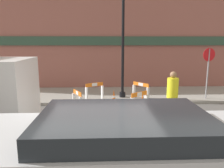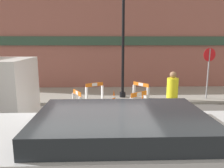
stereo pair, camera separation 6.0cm
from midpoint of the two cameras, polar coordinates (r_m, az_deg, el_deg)
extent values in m
plane|color=#565451|center=(5.53, -2.78, -18.80)|extent=(60.00, 60.00, 0.00)
cube|color=gray|center=(11.27, -2.36, -2.82)|extent=(18.00, 3.29, 0.13)
cube|color=#93564C|center=(12.67, -2.41, 10.96)|extent=(18.00, 0.12, 5.50)
cube|color=#2D4738|center=(12.56, -2.41, 11.19)|extent=(16.20, 0.10, 0.50)
cylinder|color=black|center=(10.55, 2.95, -2.77)|extent=(0.29, 0.29, 0.24)
cylinder|color=black|center=(10.25, 3.08, 10.82)|extent=(0.13, 0.13, 5.20)
cylinder|color=gray|center=(10.96, 23.91, 2.36)|extent=(0.06, 0.06, 2.32)
cylinder|color=red|center=(10.88, 24.28, 6.99)|extent=(0.59, 0.12, 0.60)
cube|color=white|center=(7.45, 5.33, -7.00)|extent=(0.13, 0.14, 0.91)
cube|color=white|center=(7.91, 8.94, -6.01)|extent=(0.13, 0.14, 0.91)
cube|color=orange|center=(7.53, 7.29, -2.64)|extent=(0.61, 0.46, 0.15)
cube|color=white|center=(7.53, 7.29, -2.64)|extent=(0.20, 0.16, 0.14)
cube|color=white|center=(9.33, 9.50, -3.53)|extent=(0.14, 0.13, 0.87)
cube|color=white|center=(9.83, 5.93, -2.69)|extent=(0.14, 0.13, 0.87)
cube|color=orange|center=(9.46, 7.75, -0.09)|extent=(0.56, 0.67, 0.15)
cube|color=white|center=(9.46, 7.75, -0.09)|extent=(0.19, 0.22, 0.14)
cube|color=white|center=(9.62, -2.34, -2.92)|extent=(0.12, 0.14, 0.88)
cube|color=white|center=(9.29, -6.47, -3.50)|extent=(0.12, 0.14, 0.88)
cube|color=orange|center=(9.34, -4.41, -0.15)|extent=(0.73, 0.43, 0.15)
cube|color=white|center=(9.34, -4.41, -0.15)|extent=(0.23, 0.15, 0.14)
cube|color=white|center=(8.36, -9.61, -5.25)|extent=(0.14, 0.12, 0.87)
cube|color=white|center=(7.78, -7.88, -6.41)|extent=(0.14, 0.12, 0.87)
cube|color=orange|center=(7.94, -8.88, -2.28)|extent=(0.36, 0.63, 0.15)
cube|color=white|center=(7.94, -8.88, -2.28)|extent=(0.13, 0.20, 0.14)
cube|color=black|center=(9.61, 0.67, -5.52)|extent=(0.30, 0.30, 0.04)
cone|color=orange|center=(9.52, 0.68, -3.49)|extent=(0.23, 0.22, 0.66)
cylinder|color=white|center=(9.51, 0.68, -3.30)|extent=(0.13, 0.13, 0.09)
cube|color=black|center=(7.54, -4.85, -10.28)|extent=(0.30, 0.30, 0.04)
cone|color=orange|center=(7.41, -4.89, -7.62)|extent=(0.22, 0.22, 0.70)
cylinder|color=white|center=(7.40, -4.90, -7.36)|extent=(0.13, 0.13, 0.10)
cube|color=black|center=(8.97, 8.08, -6.84)|extent=(0.30, 0.30, 0.04)
cone|color=orange|center=(8.87, 8.15, -4.56)|extent=(0.23, 0.22, 0.70)
cylinder|color=white|center=(8.86, 8.15, -4.34)|extent=(0.13, 0.13, 0.10)
cylinder|color=#33333D|center=(8.01, 15.44, -6.36)|extent=(0.38, 0.38, 0.83)
cylinder|color=yellow|center=(7.82, 15.72, -1.02)|extent=(0.53, 0.53, 0.69)
sphere|color=#8E6647|center=(7.74, 15.90, 2.32)|extent=(0.32, 0.32, 0.23)
cube|color=#B7BABF|center=(3.49, 2.91, -21.15)|extent=(4.36, 1.75, 1.19)
cube|color=#1E2328|center=(3.21, 3.02, -12.16)|extent=(2.40, 1.61, 0.53)
cylinder|color=black|center=(8.30, -24.87, -7.24)|extent=(0.60, 0.18, 0.60)
camera|label=1|loc=(0.03, -89.81, 0.04)|focal=35.00mm
camera|label=2|loc=(0.03, 90.19, -0.04)|focal=35.00mm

